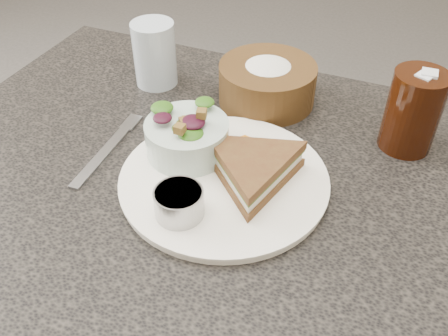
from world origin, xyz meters
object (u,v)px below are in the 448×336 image
object	(u,v)px
dining_table	(230,322)
sandwich	(253,169)
salad_bowl	(187,133)
dressing_ramekin	(179,203)
dinner_plate	(224,180)
water_glass	(155,54)
cola_glass	(414,108)
bread_basket	(267,77)

from	to	relation	value
dining_table	sandwich	distance (m)	0.41
salad_bowl	dressing_ramekin	xyz separation A→B (m)	(0.05, -0.12, -0.02)
dinner_plate	sandwich	distance (m)	0.05
dinner_plate	water_glass	world-z (taller)	water_glass
salad_bowl	dressing_ramekin	bearing A→B (deg)	-69.01
dining_table	cola_glass	bearing A→B (deg)	39.21
dining_table	bread_basket	bearing A→B (deg)	95.91
dinner_plate	bread_basket	world-z (taller)	bread_basket
dining_table	cola_glass	world-z (taller)	cola_glass
sandwich	dinner_plate	bearing A→B (deg)	-124.09
salad_bowl	water_glass	size ratio (longest dim) A/B	1.07
sandwich	cola_glass	world-z (taller)	cola_glass
dressing_ramekin	dinner_plate	bearing A→B (deg)	73.75
sandwich	water_glass	size ratio (longest dim) A/B	1.45
dinner_plate	dressing_ramekin	bearing A→B (deg)	-106.25
dressing_ramekin	dining_table	bearing A→B (deg)	72.41
dining_table	salad_bowl	size ratio (longest dim) A/B	8.04
dining_table	water_glass	bearing A→B (deg)	139.36
dining_table	salad_bowl	world-z (taller)	salad_bowl
dining_table	sandwich	world-z (taller)	sandwich
dining_table	dinner_plate	distance (m)	0.38
dining_table	bread_basket	world-z (taller)	bread_basket
dining_table	salad_bowl	bearing A→B (deg)	167.23
water_glass	salad_bowl	bearing A→B (deg)	-49.95
bread_basket	cola_glass	world-z (taller)	cola_glass
dining_table	sandwich	size ratio (longest dim) A/B	5.92
salad_bowl	water_glass	xyz separation A→B (m)	(-0.15, 0.18, 0.01)
sandwich	salad_bowl	distance (m)	0.12
cola_glass	dinner_plate	bearing A→B (deg)	-139.46
salad_bowl	sandwich	bearing A→B (deg)	-12.09
sandwich	dining_table	bearing A→B (deg)	-146.40
cola_glass	sandwich	bearing A→B (deg)	-135.16
sandwich	bread_basket	distance (m)	0.23
dressing_ramekin	water_glass	distance (m)	0.36
bread_basket	water_glass	xyz separation A→B (m)	(-0.21, -0.02, 0.01)
dining_table	water_glass	distance (m)	0.53
salad_bowl	cola_glass	bearing A→B (deg)	28.32
dining_table	dinner_plate	size ratio (longest dim) A/B	3.38
salad_bowl	dressing_ramekin	size ratio (longest dim) A/B	1.91
bread_basket	water_glass	distance (m)	0.21
bread_basket	cola_glass	bearing A→B (deg)	-8.71
dinner_plate	water_glass	bearing A→B (deg)	136.48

